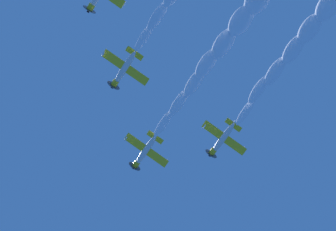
% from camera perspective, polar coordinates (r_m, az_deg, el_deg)
% --- Properties ---
extents(airplane_lead, '(6.83, 7.18, 2.66)m').
position_cam_1_polar(airplane_lead, '(87.38, -2.48, -3.88)').
color(airplane_lead, silver).
extents(airplane_left_wingman, '(6.85, 7.22, 2.81)m').
position_cam_1_polar(airplane_left_wingman, '(82.52, -4.72, 4.95)').
color(airplane_left_wingman, silver).
extents(airplane_right_wingman, '(6.78, 7.12, 3.03)m').
position_cam_1_polar(airplane_right_wingman, '(87.02, 5.83, -2.54)').
color(airplane_right_wingman, silver).
extents(smoke_trail_lead, '(31.52, 24.68, 7.18)m').
position_cam_1_polar(smoke_trail_lead, '(80.85, 8.58, 11.41)').
color(smoke_trail_lead, white).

